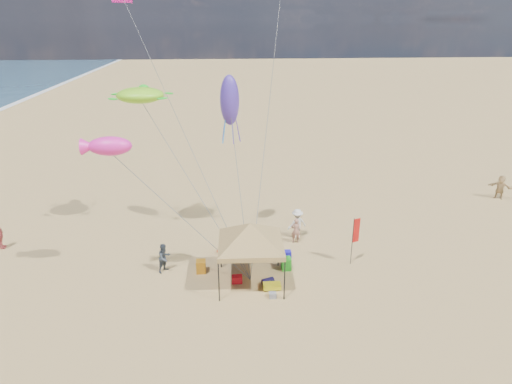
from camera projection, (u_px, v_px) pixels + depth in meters
The scene contains 19 objects.
ground at pixel (261, 285), 22.84m from camera, with size 280.00×280.00×0.00m, color tan.
canopy_tent at pixel (250, 225), 21.92m from camera, with size 6.38×6.38×3.93m.
feather_flag at pixel (355, 233), 24.21m from camera, with size 0.41×0.16×2.80m.
cooler_red at pixel (237, 279), 23.02m from camera, with size 0.54×0.38×0.38m, color red.
cooler_blue at pixel (286, 254), 25.50m from camera, with size 0.54×0.38×0.38m, color #1C17BC.
bag_navy at pixel (268, 281), 22.86m from camera, with size 0.36×0.36×0.60m, color #100C35.
bag_orange at pixel (221, 249), 26.05m from camera, with size 0.36×0.36×0.60m, color #FF330E.
chair_green at pixel (286, 264), 24.18m from camera, with size 0.50×0.50×0.70m, color green.
chair_yellow at pixel (201, 266), 23.91m from camera, with size 0.50×0.50×0.70m, color orange.
crate_grey at pixel (273, 295), 21.78m from camera, with size 0.34×0.30×0.28m, color gray.
beach_cart at pixel (272, 286), 22.43m from camera, with size 0.90×0.50×0.24m, color yellow.
person_near_a at pixel (296, 231), 26.97m from camera, with size 0.58×0.38×1.59m, color #A5725E.
person_near_b at pixel (164, 258), 23.84m from camera, with size 0.79×0.62×1.64m, color #37404B.
person_near_c at pixel (297, 224), 27.53m from camera, with size 1.23×0.71×1.90m, color silver.
person_far_a at pixel (0, 236), 26.25m from camera, with size 0.96×0.40×1.64m, color #B64746.
person_far_c at pixel (500, 187), 33.61m from camera, with size 1.70×0.54×1.84m, color tan.
turtle_kite at pixel (140, 95), 25.18m from camera, with size 2.69×2.15×0.90m, color #88E620.
fish_kite at pixel (110, 146), 20.17m from camera, with size 1.99×0.99×0.88m, color #FF27AD.
squid_kite at pixel (230, 100), 25.23m from camera, with size 1.10×1.10×2.87m, color #4C31AE.
Camera 1 is at (-1.83, -19.44, 12.79)m, focal length 31.12 mm.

